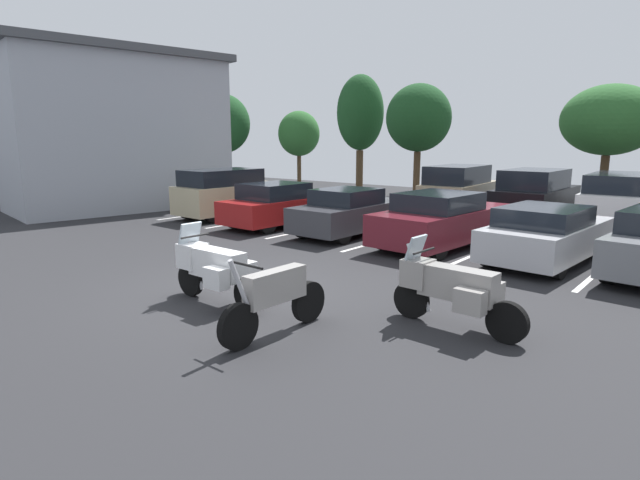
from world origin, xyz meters
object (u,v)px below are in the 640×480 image
at_px(car_silver, 547,234).
at_px(car_far_white, 621,201).
at_px(motorcycle_touring, 214,268).
at_px(car_far_black, 535,195).
at_px(car_red, 282,205).
at_px(car_far_tan, 459,190).
at_px(car_maroon, 443,220).
at_px(motorcycle_third, 452,288).
at_px(car_champagne, 228,193).
at_px(car_charcoal, 351,212).
at_px(motorcycle_second, 275,298).

xyz_separation_m(car_silver, car_far_white, (0.47, 6.28, 0.25)).
distance_m(motorcycle_touring, car_far_white, 14.08).
bearing_deg(car_far_black, car_red, -131.96).
bearing_deg(car_far_tan, car_red, -117.16).
height_order(car_maroon, car_far_black, car_far_black).
relative_size(motorcycle_third, car_far_white, 0.47).
height_order(car_red, car_far_white, car_far_white).
relative_size(car_champagne, car_maroon, 0.86).
distance_m(car_maroon, car_far_tan, 6.78).
xyz_separation_m(motorcycle_third, car_champagne, (-11.82, 5.54, 0.27)).
distance_m(car_silver, car_far_tan, 8.34).
bearing_deg(car_silver, car_charcoal, 179.91).
xyz_separation_m(motorcycle_second, car_charcoal, (-4.14, 7.60, 0.11)).
bearing_deg(car_charcoal, motorcycle_third, -42.85).
relative_size(motorcycle_touring, car_far_tan, 0.50).
height_order(car_red, car_silver, car_red).
bearing_deg(car_maroon, motorcycle_second, -81.91).
distance_m(car_champagne, car_maroon, 8.79).
xyz_separation_m(car_champagne, car_far_black, (9.21, 6.86, -0.01)).
relative_size(car_champagne, car_silver, 0.95).
height_order(motorcycle_second, car_charcoal, car_charcoal).
bearing_deg(motorcycle_touring, car_red, 125.66).
distance_m(motorcycle_second, car_maroon, 7.82).
relative_size(car_far_tan, car_far_black, 0.98).
bearing_deg(car_red, motorcycle_second, -46.77).
bearing_deg(car_far_tan, car_silver, -50.98).
bearing_deg(motorcycle_third, car_maroon, 117.72).
relative_size(motorcycle_second, motorcycle_third, 0.96).
bearing_deg(motorcycle_second, car_far_black, 92.69).
bearing_deg(motorcycle_third, car_charcoal, 137.15).
height_order(motorcycle_second, car_champagne, car_champagne).
bearing_deg(car_champagne, motorcycle_second, -37.23).
distance_m(car_champagne, car_far_white, 13.65).
relative_size(motorcycle_touring, car_silver, 0.50).
relative_size(motorcycle_touring, car_red, 0.49).
bearing_deg(car_silver, car_far_black, 109.45).
height_order(motorcycle_touring, car_far_tan, car_far_tan).
bearing_deg(car_far_black, car_silver, -70.55).
distance_m(car_far_black, car_far_white, 2.91).
distance_m(motorcycle_touring, car_champagne, 10.65).
relative_size(motorcycle_second, car_maroon, 0.44).
height_order(car_champagne, car_red, car_champagne).
bearing_deg(motorcycle_touring, car_far_tan, 96.62).
distance_m(motorcycle_touring, car_far_black, 14.02).
distance_m(motorcycle_touring, car_charcoal, 7.51).
bearing_deg(car_silver, car_red, -178.71).
relative_size(motorcycle_second, car_far_black, 0.47).
distance_m(motorcycle_third, car_champagne, 13.05).
bearing_deg(car_red, motorcycle_third, -31.41).
distance_m(car_maroon, car_silver, 2.83).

